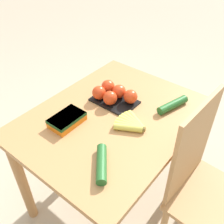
# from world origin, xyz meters

# --- Properties ---
(ground_plane) EXTENTS (12.00, 12.00, 0.00)m
(ground_plane) POSITION_xyz_m (0.00, 0.00, 0.00)
(ground_plane) COLOR #B7A88E
(dining_table) EXTENTS (1.00, 0.78, 0.75)m
(dining_table) POSITION_xyz_m (0.00, 0.00, 0.62)
(dining_table) COLOR #B27F4C
(dining_table) RESTS_ON ground_plane
(chair) EXTENTS (0.44, 0.42, 1.00)m
(chair) POSITION_xyz_m (-0.07, 0.55, 0.51)
(chair) COLOR tan
(chair) RESTS_ON ground_plane
(banana_bunch) EXTENTS (0.17, 0.16, 0.04)m
(banana_bunch) POSITION_xyz_m (0.00, 0.13, 0.77)
(banana_bunch) COLOR brown
(banana_bunch) RESTS_ON dining_table
(tomato_pack) EXTENTS (0.17, 0.26, 0.09)m
(tomato_pack) POSITION_xyz_m (-0.12, -0.08, 0.79)
(tomato_pack) COLOR black
(tomato_pack) RESTS_ON dining_table
(carrot_bag) EXTENTS (0.18, 0.12, 0.05)m
(carrot_bag) POSITION_xyz_m (0.19, -0.15, 0.78)
(carrot_bag) COLOR orange
(carrot_bag) RESTS_ON dining_table
(cucumber_near) EXTENTS (0.18, 0.16, 0.05)m
(cucumber_near) POSITION_xyz_m (0.30, 0.18, 0.77)
(cucumber_near) COLOR #236028
(cucumber_near) RESTS_ON dining_table
(cucumber_far) EXTENTS (0.20, 0.10, 0.05)m
(cucumber_far) POSITION_xyz_m (-0.27, 0.22, 0.77)
(cucumber_far) COLOR #236028
(cucumber_far) RESTS_ON dining_table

